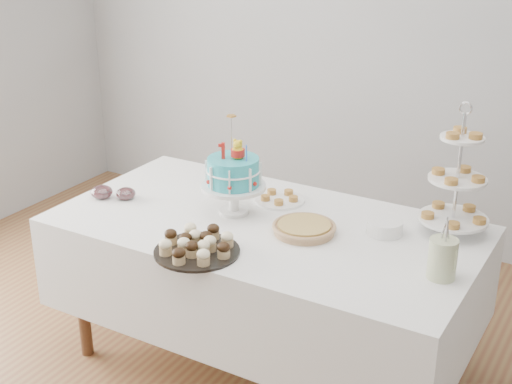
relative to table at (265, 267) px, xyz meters
The scene contains 11 objects.
walls 0.86m from the table, 90.00° to the right, with size 5.04×4.04×2.70m.
table is the anchor object (origin of this frame).
birthday_cake 0.40m from the table, behind, with size 0.30×0.30×0.47m.
cupcake_tray 0.49m from the table, 103.74° to the right, with size 0.36×0.36×0.08m.
pie 0.32m from the table, ahead, with size 0.28×0.28×0.04m.
tiered_stand 0.96m from the table, 23.76° to the left, with size 0.31×0.31×0.59m.
plate_stack 0.60m from the table, 18.47° to the left, with size 0.16×0.16×0.06m.
pastry_plate 0.36m from the table, 103.98° to the left, with size 0.25×0.25×0.04m.
jam_bowl_a 0.89m from the table, behind, with size 0.11×0.11×0.06m.
jam_bowl_b 0.78m from the table, behind, with size 0.10×0.10×0.06m.
utensil_pitcher 0.90m from the table, ahead, with size 0.12×0.11×0.25m.
Camera 1 is at (1.45, -2.26, 2.13)m, focal length 50.00 mm.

